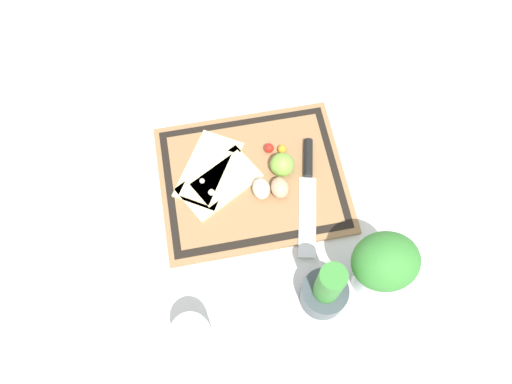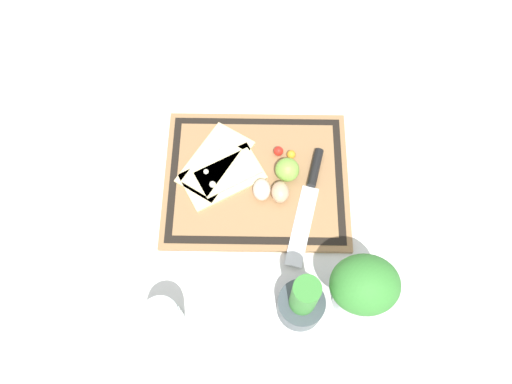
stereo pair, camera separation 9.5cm
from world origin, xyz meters
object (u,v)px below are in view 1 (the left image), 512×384
pizza_slice_far (220,181)px  cherry_tomato_yellow (282,149)px  egg_pink (261,189)px  lime (282,165)px  pizza_slice_near (208,170)px  cherry_tomato_red (269,148)px  knife (308,177)px  egg_brown (280,188)px  herb_glass (382,265)px  herb_pot (326,291)px  sauce_jar (192,336)px

pizza_slice_far → cherry_tomato_yellow: size_ratio=10.06×
egg_pink → lime: (-0.06, -0.05, 0.01)m
pizza_slice_near → cherry_tomato_yellow: pizza_slice_near is taller
lime → cherry_tomato_red: size_ratio=2.40×
knife → egg_brown: (0.07, 0.02, 0.01)m
herb_glass → knife: bearing=-72.8°
pizza_slice_near → egg_pink: egg_pink is taller
knife → cherry_tomato_red: size_ratio=12.36×
pizza_slice_near → cherry_tomato_red: (-0.16, -0.03, 0.01)m
knife → herb_pot: (0.03, 0.29, 0.04)m
egg_pink → knife: bearing=-172.3°
egg_pink → sauce_jar: (0.20, 0.31, 0.01)m
egg_pink → cherry_tomato_yellow: egg_pink is taller
pizza_slice_near → egg_brown: bearing=151.9°
pizza_slice_near → cherry_tomato_yellow: (-0.19, -0.02, 0.01)m
cherry_tomato_red → herb_pot: bearing=96.8°
herb_glass → cherry_tomato_yellow: bearing=-69.8°
pizza_slice_near → lime: 0.18m
lime → cherry_tomato_yellow: bearing=-102.7°
knife → sauce_jar: sauce_jar is taller
lime → cherry_tomato_yellow: 0.06m
knife → cherry_tomato_red: 0.12m
pizza_slice_far → egg_brown: (-0.14, 0.05, 0.02)m
lime → pizza_slice_far: bearing=2.0°
sauce_jar → egg_brown: bearing=-129.6°
herb_glass → herb_pot: bearing=8.9°
knife → sauce_jar: (0.32, 0.32, 0.02)m
cherry_tomato_red → cherry_tomato_yellow: 0.03m
knife → herb_pot: size_ratio=1.56×
lime → herb_pot: bearing=94.6°
pizza_slice_near → egg_brown: egg_brown is taller
pizza_slice_far → herb_glass: (-0.29, 0.30, 0.10)m
pizza_slice_far → sauce_jar: 0.37m
pizza_slice_near → knife: bearing=164.9°
knife → cherry_tomato_yellow: (0.05, -0.08, 0.00)m
pizza_slice_far → knife: 0.21m
pizza_slice_far → herb_pot: (-0.18, 0.31, 0.05)m
cherry_tomato_yellow → herb_glass: (-0.13, 0.35, 0.10)m
knife → sauce_jar: 0.46m
pizza_slice_near → sauce_jar: size_ratio=2.31×
pizza_slice_near → lime: bearing=170.4°
knife → herb_glass: 0.30m
pizza_slice_near → egg_brown: size_ratio=4.18×
egg_pink → lime: size_ratio=0.92×
pizza_slice_near → sauce_jar: 0.40m
pizza_slice_near → herb_glass: (-0.32, 0.33, 0.10)m
egg_brown → egg_pink: bearing=-7.8°
pizza_slice_near → pizza_slice_far: size_ratio=1.02×
cherry_tomato_red → herb_pot: 0.38m
herb_pot → herb_glass: bearing=-171.1°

